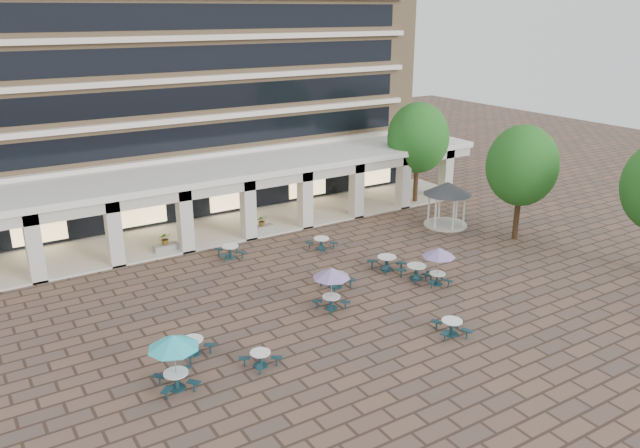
{
  "coord_description": "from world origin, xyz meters",
  "views": [
    {
      "loc": [
        -14.05,
        -22.13,
        14.05
      ],
      "look_at": [
        1.64,
        3.0,
        3.82
      ],
      "focal_mm": 35.0,
      "sensor_mm": 36.0,
      "label": 1
    }
  ],
  "objects_px": {
    "planter_left": "(166,244)",
    "planter_right": "(262,226)",
    "picnic_table_2": "(452,326)",
    "gazebo": "(447,193)"
  },
  "relations": [
    {
      "from": "gazebo",
      "to": "planter_right",
      "type": "distance_m",
      "value": 12.65
    },
    {
      "from": "planter_right",
      "to": "picnic_table_2",
      "type": "bearing_deg",
      "value": -86.28
    },
    {
      "from": "planter_left",
      "to": "planter_right",
      "type": "xyz_separation_m",
      "value": [
        6.56,
        0.0,
        -0.06
      ]
    },
    {
      "from": "planter_right",
      "to": "planter_left",
      "type": "bearing_deg",
      "value": 180.0
    },
    {
      "from": "picnic_table_2",
      "to": "planter_left",
      "type": "bearing_deg",
      "value": 135.81
    },
    {
      "from": "picnic_table_2",
      "to": "gazebo",
      "type": "distance_m",
      "value": 15.48
    },
    {
      "from": "picnic_table_2",
      "to": "planter_left",
      "type": "xyz_separation_m",
      "value": [
        -7.65,
        16.79,
        0.1
      ]
    },
    {
      "from": "planter_left",
      "to": "planter_right",
      "type": "relative_size",
      "value": 1.0
    },
    {
      "from": "picnic_table_2",
      "to": "planter_right",
      "type": "xyz_separation_m",
      "value": [
        -1.09,
        16.79,
        0.04
      ]
    },
    {
      "from": "planter_left",
      "to": "picnic_table_2",
      "type": "bearing_deg",
      "value": -65.49
    }
  ]
}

